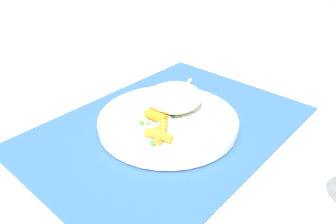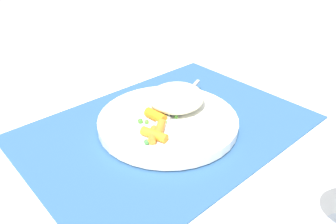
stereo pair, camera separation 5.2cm
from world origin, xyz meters
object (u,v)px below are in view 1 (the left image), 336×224
at_px(carrot_portion, 159,128).
at_px(rice_mound, 174,97).
at_px(fork, 173,108).
at_px(plate, 168,121).

bearing_deg(carrot_portion, rice_mound, -157.02).
height_order(rice_mound, carrot_portion, rice_mound).
xyz_separation_m(carrot_portion, fork, (-0.07, -0.03, -0.00)).
height_order(plate, fork, fork).
height_order(plate, carrot_portion, carrot_portion).
distance_m(plate, rice_mound, 0.05).
height_order(carrot_portion, fork, carrot_portion).
bearing_deg(rice_mound, fork, 23.48).
relative_size(plate, rice_mound, 2.37).
bearing_deg(rice_mound, carrot_portion, 22.98).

